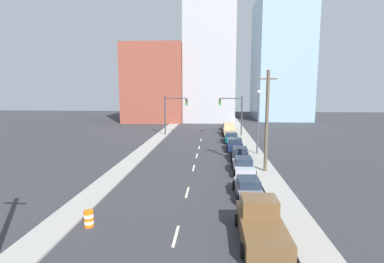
{
  "coord_description": "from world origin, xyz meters",
  "views": [
    {
      "loc": [
        1.99,
        -6.47,
        7.83
      ],
      "look_at": [
        -0.95,
        33.22,
        2.2
      ],
      "focal_mm": 28.0,
      "sensor_mm": 36.0,
      "label": 1
    }
  ],
  "objects_px": {
    "traffic_signal_left": "(171,110)",
    "sedan_teal": "(231,138)",
    "utility_pole_right_mid": "(267,121)",
    "traffic_signal_right": "(235,110)",
    "street_lamp": "(258,117)",
    "sedan_maroon": "(227,127)",
    "sedan_silver": "(243,166)",
    "sedan_black": "(240,154)",
    "sedan_gray": "(248,188)",
    "pickup_truck_brown": "(261,224)",
    "pickup_truck_tan": "(229,130)",
    "traffic_barrel": "(89,219)",
    "sedan_navy": "(235,145)"
  },
  "relations": [
    {
      "from": "traffic_barrel",
      "to": "traffic_signal_left",
      "type": "bearing_deg",
      "value": 90.3
    },
    {
      "from": "sedan_teal",
      "to": "pickup_truck_tan",
      "type": "relative_size",
      "value": 0.82
    },
    {
      "from": "traffic_signal_left",
      "to": "sedan_black",
      "type": "xyz_separation_m",
      "value": [
        10.21,
        -17.47,
        -3.65
      ]
    },
    {
      "from": "pickup_truck_brown",
      "to": "sedan_teal",
      "type": "bearing_deg",
      "value": 89.18
    },
    {
      "from": "utility_pole_right_mid",
      "to": "traffic_barrel",
      "type": "xyz_separation_m",
      "value": [
        -12.02,
        -12.31,
        -4.43
      ]
    },
    {
      "from": "traffic_signal_left",
      "to": "sedan_silver",
      "type": "relative_size",
      "value": 1.45
    },
    {
      "from": "traffic_signal_left",
      "to": "sedan_silver",
      "type": "distance_m",
      "value": 25.11
    },
    {
      "from": "traffic_barrel",
      "to": "sedan_maroon",
      "type": "bearing_deg",
      "value": 77.05
    },
    {
      "from": "utility_pole_right_mid",
      "to": "pickup_truck_brown",
      "type": "bearing_deg",
      "value": -100.42
    },
    {
      "from": "sedan_maroon",
      "to": "traffic_signal_left",
      "type": "bearing_deg",
      "value": -143.17
    },
    {
      "from": "sedan_black",
      "to": "sedan_maroon",
      "type": "relative_size",
      "value": 0.95
    },
    {
      "from": "utility_pole_right_mid",
      "to": "sedan_teal",
      "type": "xyz_separation_m",
      "value": [
        -2.32,
        16.47,
        -4.25
      ]
    },
    {
      "from": "pickup_truck_tan",
      "to": "sedan_silver",
      "type": "bearing_deg",
      "value": -91.53
    },
    {
      "from": "pickup_truck_brown",
      "to": "sedan_navy",
      "type": "distance_m",
      "value": 23.33
    },
    {
      "from": "pickup_truck_brown",
      "to": "pickup_truck_tan",
      "type": "height_order",
      "value": "pickup_truck_tan"
    },
    {
      "from": "pickup_truck_tan",
      "to": "traffic_barrel",
      "type": "bearing_deg",
      "value": -107.35
    },
    {
      "from": "street_lamp",
      "to": "sedan_maroon",
      "type": "bearing_deg",
      "value": 97.03
    },
    {
      "from": "sedan_black",
      "to": "traffic_signal_left",
      "type": "bearing_deg",
      "value": 122.42
    },
    {
      "from": "traffic_signal_left",
      "to": "sedan_teal",
      "type": "bearing_deg",
      "value": -30.66
    },
    {
      "from": "traffic_barrel",
      "to": "sedan_black",
      "type": "relative_size",
      "value": 0.22
    },
    {
      "from": "utility_pole_right_mid",
      "to": "sedan_maroon",
      "type": "distance_m",
      "value": 30.03
    },
    {
      "from": "traffic_signal_right",
      "to": "traffic_barrel",
      "type": "distance_m",
      "value": 36.45
    },
    {
      "from": "sedan_black",
      "to": "sedan_maroon",
      "type": "xyz_separation_m",
      "value": [
        -0.38,
        24.78,
        -0.02
      ]
    },
    {
      "from": "traffic_barrel",
      "to": "pickup_truck_tan",
      "type": "distance_m",
      "value": 36.64
    },
    {
      "from": "sedan_navy",
      "to": "sedan_maroon",
      "type": "distance_m",
      "value": 19.32
    },
    {
      "from": "traffic_signal_right",
      "to": "street_lamp",
      "type": "xyz_separation_m",
      "value": [
        1.66,
        -14.56,
        0.22
      ]
    },
    {
      "from": "sedan_gray",
      "to": "sedan_teal",
      "type": "distance_m",
      "value": 23.14
    },
    {
      "from": "utility_pole_right_mid",
      "to": "sedan_black",
      "type": "distance_m",
      "value": 6.75
    },
    {
      "from": "traffic_signal_left",
      "to": "pickup_truck_tan",
      "type": "relative_size",
      "value": 1.23
    },
    {
      "from": "sedan_maroon",
      "to": "traffic_barrel",
      "type": "bearing_deg",
      "value": -102.75
    },
    {
      "from": "sedan_silver",
      "to": "sedan_black",
      "type": "xyz_separation_m",
      "value": [
        0.12,
        5.24,
        -0.02
      ]
    },
    {
      "from": "street_lamp",
      "to": "sedan_teal",
      "type": "bearing_deg",
      "value": 106.9
    },
    {
      "from": "sedan_gray",
      "to": "sedan_silver",
      "type": "height_order",
      "value": "sedan_silver"
    },
    {
      "from": "traffic_barrel",
      "to": "sedan_teal",
      "type": "xyz_separation_m",
      "value": [
        9.7,
        28.78,
        0.18
      ]
    },
    {
      "from": "pickup_truck_brown",
      "to": "sedan_black",
      "type": "bearing_deg",
      "value": 88.02
    },
    {
      "from": "sedan_gray",
      "to": "sedan_silver",
      "type": "xyz_separation_m",
      "value": [
        0.23,
        6.29,
        0.04
      ]
    },
    {
      "from": "sedan_black",
      "to": "pickup_truck_tan",
      "type": "distance_m",
      "value": 18.16
    },
    {
      "from": "utility_pole_right_mid",
      "to": "pickup_truck_brown",
      "type": "xyz_separation_m",
      "value": [
        -2.39,
        -13.02,
        -4.09
      ]
    },
    {
      "from": "traffic_signal_left",
      "to": "sedan_maroon",
      "type": "distance_m",
      "value": 12.78
    },
    {
      "from": "pickup_truck_brown",
      "to": "sedan_silver",
      "type": "xyz_separation_m",
      "value": [
        0.29,
        12.64,
        -0.14
      ]
    },
    {
      "from": "sedan_silver",
      "to": "sedan_black",
      "type": "height_order",
      "value": "sedan_silver"
    },
    {
      "from": "sedan_silver",
      "to": "pickup_truck_tan",
      "type": "bearing_deg",
      "value": 90.16
    },
    {
      "from": "sedan_gray",
      "to": "street_lamp",
      "type": "bearing_deg",
      "value": 77.74
    },
    {
      "from": "sedan_silver",
      "to": "sedan_teal",
      "type": "height_order",
      "value": "sedan_silver"
    },
    {
      "from": "sedan_gray",
      "to": "traffic_signal_right",
      "type": "bearing_deg",
      "value": 86.22
    },
    {
      "from": "traffic_barrel",
      "to": "sedan_maroon",
      "type": "height_order",
      "value": "sedan_maroon"
    },
    {
      "from": "traffic_barrel",
      "to": "sedan_teal",
      "type": "distance_m",
      "value": 30.37
    },
    {
      "from": "pickup_truck_brown",
      "to": "sedan_maroon",
      "type": "distance_m",
      "value": 42.65
    },
    {
      "from": "street_lamp",
      "to": "pickup_truck_tan",
      "type": "xyz_separation_m",
      "value": [
        -2.59,
        15.24,
        -3.68
      ]
    },
    {
      "from": "sedan_navy",
      "to": "sedan_maroon",
      "type": "bearing_deg",
      "value": 93.44
    }
  ]
}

